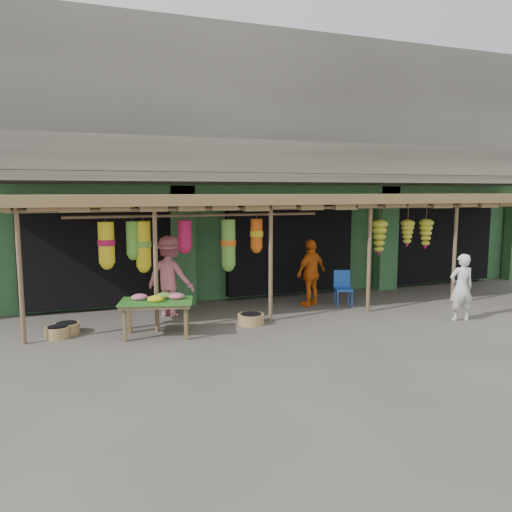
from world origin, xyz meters
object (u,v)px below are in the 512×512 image
object	(u,v)px
person_shopper	(170,276)
person_vendor	(311,273)
person_front	(461,287)
blue_chair	(343,286)
flower_table	(157,302)

from	to	relation	value
person_shopper	person_vendor	bearing A→B (deg)	-140.26
person_front	person_vendor	bearing A→B (deg)	-32.67
blue_chair	person_front	distance (m)	2.82
flower_table	blue_chair	distance (m)	4.95
blue_chair	person_front	bearing A→B (deg)	-36.17
flower_table	person_front	size ratio (longest dim) A/B	1.05
person_front	person_vendor	world-z (taller)	person_vendor
blue_chair	person_front	world-z (taller)	person_front
flower_table	person_vendor	world-z (taller)	person_vendor
person_front	person_shopper	distance (m)	6.55
blue_chair	person_shopper	distance (m)	4.32
person_vendor	blue_chair	bearing A→B (deg)	141.20
blue_chair	person_front	xyz separation A→B (m)	(1.72, -2.21, 0.26)
blue_chair	person_vendor	distance (m)	0.88
person_front	person_vendor	size ratio (longest dim) A/B	0.89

